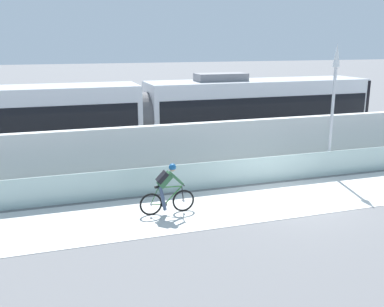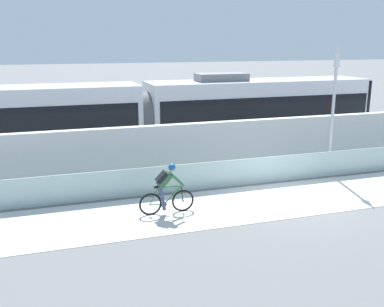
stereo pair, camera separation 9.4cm
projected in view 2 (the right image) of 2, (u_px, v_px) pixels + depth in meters
name	position (u px, v px, depth m)	size (l,w,h in m)	color
ground_plane	(292.00, 198.00, 15.18)	(200.00, 200.00, 0.00)	slate
bike_path_deck	(292.00, 198.00, 15.17)	(32.00, 3.20, 0.01)	silver
glass_parapet	(267.00, 170.00, 16.76)	(32.00, 0.05, 1.01)	#ADC6C1
concrete_barrier_wall	(248.00, 145.00, 18.28)	(32.00, 0.36, 2.13)	silver
tram_rail_near	(225.00, 156.00, 20.83)	(32.00, 0.08, 0.01)	#595654
tram_rail_far	(214.00, 149.00, 22.16)	(32.00, 0.08, 0.01)	#595654
tram	(143.00, 118.00, 19.92)	(22.56, 2.54, 3.81)	silver
cyclist_on_bike	(166.00, 189.00, 13.66)	(1.77, 0.58, 1.61)	black
lamp_post_antenna	(334.00, 93.00, 17.22)	(0.28, 0.28, 5.20)	gray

